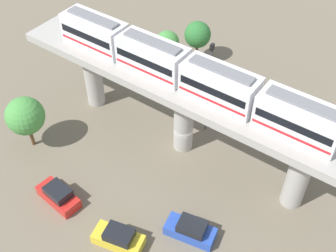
# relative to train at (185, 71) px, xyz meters

# --- Properties ---
(ground_plane) EXTENTS (120.00, 120.00, 0.00)m
(ground_plane) POSITION_rel_train_xyz_m (0.00, 0.05, -9.39)
(ground_plane) COLOR #706654
(viaduct) EXTENTS (5.20, 35.80, 7.85)m
(viaduct) POSITION_rel_train_xyz_m (0.00, 0.05, -3.26)
(viaduct) COLOR #A8A59E
(viaduct) RESTS_ON ground
(train) EXTENTS (2.64, 27.45, 3.24)m
(train) POSITION_rel_train_xyz_m (0.00, 0.00, 0.00)
(train) COLOR silver
(train) RESTS_ON viaduct
(parked_car_blue) EXTENTS (2.60, 4.47, 1.76)m
(parked_car_blue) POSITION_rel_train_xyz_m (8.13, 6.33, -8.64)
(parked_car_blue) COLOR #284CB7
(parked_car_blue) RESTS_ON ground
(parked_car_red) EXTENTS (2.21, 4.36, 1.76)m
(parked_car_red) POSITION_rel_train_xyz_m (12.02, -5.15, -8.64)
(parked_car_red) COLOR red
(parked_car_red) RESTS_ON ground
(parked_car_yellow) EXTENTS (2.74, 4.51, 1.76)m
(parked_car_yellow) POSITION_rel_train_xyz_m (12.17, 1.96, -8.64)
(parked_car_yellow) COLOR yellow
(parked_car_yellow) RESTS_ON ground
(tree_near_viaduct) EXTENTS (3.76, 3.76, 5.77)m
(tree_near_viaduct) POSITION_rel_train_xyz_m (8.60, -12.36, -5.51)
(tree_near_viaduct) COLOR brown
(tree_near_viaduct) RESTS_ON ground
(tree_mid_lot) EXTENTS (3.18, 3.18, 5.40)m
(tree_mid_lot) POSITION_rel_train_xyz_m (-13.02, -6.75, -5.60)
(tree_mid_lot) COLOR brown
(tree_mid_lot) RESTS_ON ground
(tree_far_corner) EXTENTS (2.83, 2.83, 5.09)m
(tree_far_corner) POSITION_rel_train_xyz_m (-9.70, -8.83, -5.75)
(tree_far_corner) COLOR brown
(tree_far_corner) RESTS_ON ground
(signal_post) EXTENTS (0.44, 0.28, 10.45)m
(signal_post) POSITION_rel_train_xyz_m (-3.40, 0.60, -3.63)
(signal_post) COLOR #4C4C51
(signal_post) RESTS_ON ground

